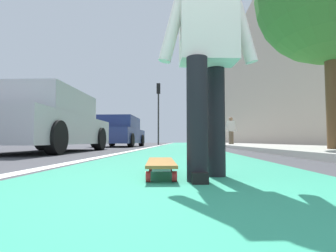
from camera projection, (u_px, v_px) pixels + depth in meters
The scene contains 11 objects.
ground_plane at pixel (180, 148), 10.45m from camera, with size 80.00×80.00×0.00m, color #38383D.
bike_lane_paint at pixel (181, 144), 24.41m from camera, with size 56.00×2.32×0.00m, color #288466.
lane_stripe_white at pixel (164, 145), 20.48m from camera, with size 52.00×0.16×0.01m, color silver.
sidewalk_curb at pixel (231, 144), 18.26m from camera, with size 52.00×3.20×0.11m, color #9E9B93.
building_facade at pixel (254, 78), 22.44m from camera, with size 40.00×1.20×11.35m, color gray.
skateboard at pixel (161, 164), 2.01m from camera, with size 0.85×0.27×0.11m.
skater_person at pixel (208, 47), 1.89m from camera, with size 0.48×0.72×1.64m.
parked_car_near at pixel (48, 123), 6.53m from camera, with size 4.57×1.98×1.49m.
parked_car_mid at pixel (120, 132), 13.14m from camera, with size 4.43×1.93×1.47m.
traffic_light at pixel (158, 103), 20.50m from camera, with size 0.33×0.28×4.76m.
pedestrian_distant at pixel (231, 129), 14.95m from camera, with size 0.46×0.72×1.64m.
Camera 1 is at (-0.49, -0.03, 0.26)m, focal length 28.29 mm.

